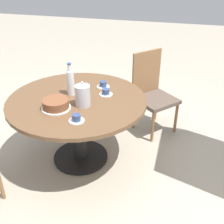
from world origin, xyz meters
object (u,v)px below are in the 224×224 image
(cake_main, at_px, (56,104))
(cup_a, at_px, (76,119))
(coffee_pot, at_px, (83,95))
(chair_b, at_px, (152,92))
(cup_b, at_px, (106,92))
(cup_c, at_px, (103,85))
(water_bottle, at_px, (70,82))

(cake_main, bearing_deg, cup_a, 58.66)
(coffee_pot, bearing_deg, chair_b, 150.39)
(cup_a, xyz_separation_m, cup_b, (-0.54, 0.09, 0.00))
(cup_a, bearing_deg, coffee_pot, -170.99)
(chair_b, xyz_separation_m, cup_c, (0.48, -0.45, 0.25))
(coffee_pot, xyz_separation_m, cup_b, (-0.26, 0.14, -0.08))
(cake_main, bearing_deg, chair_b, 144.87)
(chair_b, bearing_deg, cup_a, -160.01)
(water_bottle, bearing_deg, cup_b, 103.14)
(coffee_pot, relative_size, cup_c, 1.79)
(cup_b, bearing_deg, cake_main, -42.11)
(water_bottle, relative_size, cup_c, 2.43)
(chair_b, xyz_separation_m, cup_b, (0.65, -0.38, 0.25))
(chair_b, height_order, water_bottle, water_bottle)
(water_bottle, distance_m, cup_a, 0.53)
(cup_a, relative_size, cup_b, 1.00)
(cup_a, distance_m, cup_c, 0.70)
(water_bottle, relative_size, cup_a, 2.43)
(cup_a, relative_size, cup_c, 1.00)
(coffee_pot, height_order, water_bottle, water_bottle)
(cup_a, bearing_deg, cake_main, -121.34)
(cake_main, bearing_deg, cup_c, 153.74)
(cake_main, distance_m, cup_b, 0.52)
(coffee_pot, distance_m, cup_a, 0.29)
(coffee_pot, relative_size, cup_a, 1.79)
(cake_main, bearing_deg, coffee_pot, 120.28)
(cup_b, distance_m, cup_c, 0.18)
(cup_a, bearing_deg, cup_b, 170.04)
(cake_main, bearing_deg, cup_b, 137.89)
(cake_main, height_order, cup_a, cake_main)
(water_bottle, distance_m, cup_b, 0.35)
(water_bottle, bearing_deg, chair_b, 135.69)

